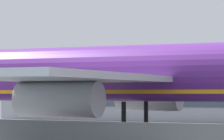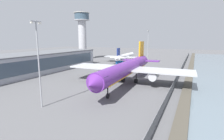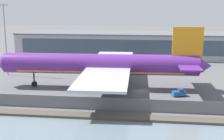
{
  "view_description": "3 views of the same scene",
  "coord_description": "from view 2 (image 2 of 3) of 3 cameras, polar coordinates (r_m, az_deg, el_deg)",
  "views": [
    {
      "loc": [
        17.89,
        -55.1,
        4.62
      ],
      "look_at": [
        -11.93,
        5.22,
        7.05
      ],
      "focal_mm": 105.0,
      "sensor_mm": 36.0,
      "label": 1
    },
    {
      "loc": [
        -74.3,
        -22.09,
        17.78
      ],
      "look_at": [
        -1.69,
        12.46,
        3.34
      ],
      "focal_mm": 28.0,
      "sensor_mm": 36.0,
      "label": 2
    },
    {
      "loc": [
        2.2,
        -78.36,
        21.99
      ],
      "look_at": [
        -8.71,
        7.42,
        3.79
      ],
      "focal_mm": 50.0,
      "sensor_mm": 36.0,
      "label": 3
    }
  ],
  "objects": [
    {
      "name": "baggage_tug",
      "position": [
        87.22,
        12.71,
        -1.3
      ],
      "size": [
        3.55,
        2.55,
        1.8
      ],
      "color": "#19519E",
      "rests_on": "ground"
    },
    {
      "name": "apron_light_mast_apron_east",
      "position": [
        47.68,
        -22.85,
        2.85
      ],
      "size": [
        3.2,
        0.4,
        22.13
      ],
      "color": "#93969B",
      "rests_on": "ground"
    },
    {
      "name": "passenger_jet_white",
      "position": [
        134.74,
        4.37,
        4.45
      ],
      "size": [
        37.77,
        32.05,
        11.53
      ],
      "color": "white",
      "rests_on": "ground"
    },
    {
      "name": "terminal_building",
      "position": [
        101.25,
        -24.82,
        2.08
      ],
      "size": [
        88.63,
        22.42,
        10.32
      ],
      "color": "#9EA3AD",
      "rests_on": "ground"
    },
    {
      "name": "ops_van",
      "position": [
        124.38,
        2.4,
        2.55
      ],
      "size": [
        2.5,
        5.35,
        2.48
      ],
      "color": "#19519E",
      "rests_on": "ground"
    },
    {
      "name": "apron_light_mast_apron_west",
      "position": [
        134.92,
        11.64,
        8.17
      ],
      "size": [
        3.2,
        0.4,
        24.44
      ],
      "color": "#93969B",
      "rests_on": "ground"
    },
    {
      "name": "shoreline_seawall",
      "position": [
        76.36,
        23.59,
        -3.96
      ],
      "size": [
        320.0,
        3.0,
        0.5
      ],
      "color": "#474238",
      "rests_on": "ground"
    },
    {
      "name": "ground_plane",
      "position": [
        79.53,
        8.67,
        -2.86
      ],
      "size": [
        500.0,
        500.0,
        0.0
      ],
      "primitive_type": "plane",
      "color": "#565659"
    },
    {
      "name": "perimeter_fence",
      "position": [
        76.33,
        20.28,
        -2.87
      ],
      "size": [
        280.0,
        0.1,
        2.76
      ],
      "color": "slate",
      "rests_on": "ground"
    },
    {
      "name": "cargo_jet_purple",
      "position": [
        69.06,
        5.11,
        0.6
      ],
      "size": [
        58.08,
        49.84,
        16.61
      ],
      "color": "#602889",
      "rests_on": "ground"
    },
    {
      "name": "control_tower",
      "position": [
        155.82,
        -9.7,
        12.42
      ],
      "size": [
        13.49,
        13.49,
        41.9
      ],
      "color": "#ADADB2",
      "rests_on": "ground"
    }
  ]
}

